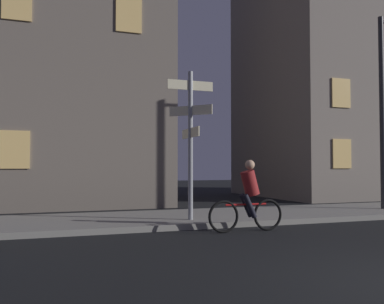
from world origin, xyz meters
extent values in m
cube|color=gray|center=(0.00, 7.05, 0.07)|extent=(40.00, 3.29, 0.14)
cylinder|color=gray|center=(-1.05, 6.18, 2.00)|extent=(0.12, 0.12, 3.72)
cube|color=beige|center=(-1.05, 6.18, 3.51)|extent=(1.20, 0.03, 0.24)
cube|color=beige|center=(-1.05, 6.18, 2.87)|extent=(0.86, 0.86, 0.24)
cube|color=beige|center=(-1.05, 6.18, 2.31)|extent=(0.03, 1.24, 0.24)
cylinder|color=#2D2D30|center=(5.61, 6.74, 3.20)|extent=(0.16, 0.16, 6.13)
torus|color=black|center=(-0.77, 4.76, 0.36)|extent=(0.72, 0.06, 0.72)
torus|color=black|center=(0.33, 4.75, 0.36)|extent=(0.72, 0.06, 0.72)
cylinder|color=red|center=(-0.22, 4.76, 0.61)|extent=(1.00, 0.05, 0.04)
cylinder|color=maroon|center=(-0.12, 4.75, 1.08)|extent=(0.45, 0.32, 0.61)
sphere|color=tan|center=(-0.12, 4.75, 1.50)|extent=(0.22, 0.22, 0.22)
cylinder|color=black|center=(-0.17, 4.66, 0.58)|extent=(0.34, 0.12, 0.55)
cylinder|color=black|center=(-0.17, 4.84, 0.58)|extent=(0.34, 0.12, 0.55)
cube|color=#6B6056|center=(-5.39, 14.36, 6.22)|extent=(10.75, 7.71, 12.43)
cube|color=#F2C672|center=(-5.39, 10.48, 2.00)|extent=(0.90, 0.06, 1.20)
cube|color=#F2C672|center=(-5.39, 10.48, 6.72)|extent=(0.90, 0.06, 1.20)
cube|color=#F2C672|center=(-1.81, 10.48, 6.72)|extent=(0.90, 0.06, 1.20)
cube|color=slate|center=(11.34, 14.13, 7.75)|extent=(11.65, 7.56, 15.50)
cube|color=#F2C672|center=(6.97, 10.32, 2.00)|extent=(0.90, 0.06, 1.20)
cube|color=#F2C672|center=(6.97, 10.32, 4.50)|extent=(0.90, 0.06, 1.20)
camera|label=1|loc=(-4.48, -3.64, 1.44)|focal=38.89mm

